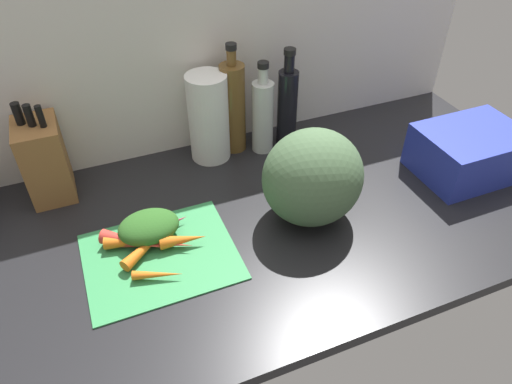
{
  "coord_description": "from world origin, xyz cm",
  "views": [
    {
      "loc": [
        -32.28,
        -81.63,
        80.31
      ],
      "look_at": [
        -0.58,
        -4.5,
        11.79
      ],
      "focal_mm": 33.31,
      "sensor_mm": 36.0,
      "label": 1
    }
  ],
  "objects": [
    {
      "name": "bottle_1",
      "position": [
        14.47,
        27.1,
        11.45
      ],
      "size": [
        6.2,
        6.2,
        27.46
      ],
      "color": "silver",
      "rests_on": "ground_plane"
    },
    {
      "name": "wall_back",
      "position": [
        0.0,
        38.5,
        30.0
      ],
      "size": [
        170.0,
        3.0,
        60.0
      ],
      "primitive_type": "cube",
      "color": "silver",
      "rests_on": "ground_plane"
    },
    {
      "name": "carrot_5",
      "position": [
        -24.46,
        -2.13,
        2.11
      ],
      "size": [
        16.64,
        10.01,
        2.62
      ],
      "primitive_type": "cone",
      "rotation": [
        0.0,
        1.57,
        -0.46
      ],
      "color": "red",
      "rests_on": "cutting_board"
    },
    {
      "name": "carrot_0",
      "position": [
        -20.5,
        3.09,
        1.99
      ],
      "size": [
        10.76,
        4.56,
        2.38
      ],
      "primitive_type": "cone",
      "rotation": [
        0.0,
        1.57,
        0.21
      ],
      "color": "#B2264C",
      "rests_on": "cutting_board"
    },
    {
      "name": "carrot_1",
      "position": [
        -18.4,
        -3.64,
        2.48
      ],
      "size": [
        10.97,
        5.19,
        3.35
      ],
      "primitive_type": "cone",
      "rotation": [
        0.0,
        1.57,
        -0.18
      ],
      "color": "orange",
      "rests_on": "cutting_board"
    },
    {
      "name": "carrot_2",
      "position": [
        -25.39,
        -1.34,
        2.24
      ],
      "size": [
        15.76,
        12.76,
        2.89
      ],
      "primitive_type": "cone",
      "rotation": [
        0.0,
        1.57,
        0.64
      ],
      "color": "orange",
      "rests_on": "cutting_board"
    },
    {
      "name": "dish_rack",
      "position": [
        62.48,
        -4.68,
        6.42
      ],
      "size": [
        27.6,
        20.94,
        12.84
      ],
      "primitive_type": "cube",
      "color": "#2838AD",
      "rests_on": "ground_plane"
    },
    {
      "name": "ground_plane",
      "position": [
        0.0,
        0.0,
        -1.5
      ],
      "size": [
        170.0,
        80.0,
        3.0
      ],
      "primitive_type": "cube",
      "color": "black"
    },
    {
      "name": "carrot_6",
      "position": [
        -29.37,
        0.29,
        2.58
      ],
      "size": [
        14.24,
        11.74,
        3.55
      ],
      "primitive_type": "cone",
      "rotation": [
        0.0,
        1.57,
        -0.63
      ],
      "color": "red",
      "rests_on": "cutting_board"
    },
    {
      "name": "carrot_greens_pile",
      "position": [
        -24.92,
        2.14,
        3.83
      ],
      "size": [
        14.31,
        11.01,
        6.05
      ],
      "primitive_type": "ellipsoid",
      "color": "#2D6023",
      "rests_on": "cutting_board"
    },
    {
      "name": "winter_squash",
      "position": [
        13.75,
        -4.77,
        11.93
      ],
      "size": [
        24.4,
        22.47,
        23.85
      ],
      "primitive_type": "ellipsoid",
      "color": "#4C6B47",
      "rests_on": "ground_plane"
    },
    {
      "name": "bottle_0",
      "position": [
        6.97,
        30.97,
        13.63
      ],
      "size": [
        7.07,
        7.07,
        32.18
      ],
      "color": "brown",
      "rests_on": "ground_plane"
    },
    {
      "name": "paper_towel_roll",
      "position": [
        -0.84,
        29.5,
        12.68
      ],
      "size": [
        11.28,
        11.28,
        25.35
      ],
      "primitive_type": "cylinder",
      "color": "white",
      "rests_on": "ground_plane"
    },
    {
      "name": "cutting_board",
      "position": [
        -24.22,
        -4.62,
        0.4
      ],
      "size": [
        33.76,
        27.91,
        0.8
      ],
      "primitive_type": "cube",
      "color": "#338C4C",
      "rests_on": "ground_plane"
    },
    {
      "name": "bottle_2",
      "position": [
        22.43,
        27.62,
        12.57
      ],
      "size": [
        5.82,
        5.82,
        29.67
      ],
      "color": "black",
      "rests_on": "ground_plane"
    },
    {
      "name": "carrot_4",
      "position": [
        -28.05,
        0.23,
        2.32
      ],
      "size": [
        15.54,
        7.37,
        3.03
      ],
      "primitive_type": "cone",
      "rotation": [
        0.0,
        1.57,
        -0.3
      ],
      "color": "orange",
      "rests_on": "cutting_board"
    },
    {
      "name": "carrot_3",
      "position": [
        -26.18,
        -11.2,
        1.85
      ],
      "size": [
        10.94,
        5.66,
        2.09
      ],
      "primitive_type": "cone",
      "rotation": [
        0.0,
        1.57,
        -0.35
      ],
      "color": "orange",
      "rests_on": "cutting_board"
    },
    {
      "name": "knife_block",
      "position": [
        -44.54,
        29.0,
        10.68
      ],
      "size": [
        10.44,
        13.97,
        26.36
      ],
      "color": "olive",
      "rests_on": "ground_plane"
    }
  ]
}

